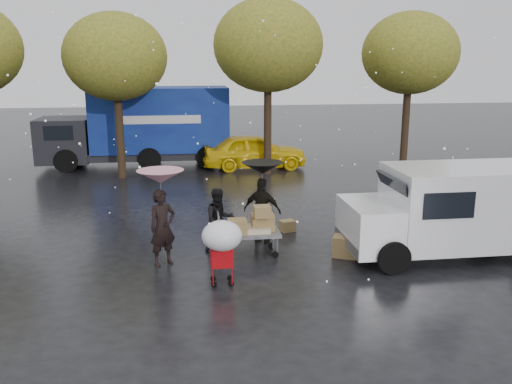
{
  "coord_description": "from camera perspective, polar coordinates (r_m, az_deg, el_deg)",
  "views": [
    {
      "loc": [
        -1.08,
        -12.16,
        4.68
      ],
      "look_at": [
        0.76,
        1.0,
        1.43
      ],
      "focal_mm": 38.0,
      "sensor_mm": 36.0,
      "label": 1
    }
  ],
  "objects": [
    {
      "name": "umbrella_pink",
      "position": [
        12.45,
        -10.03,
        1.58
      ],
      "size": [
        1.07,
        1.07,
        2.26
      ],
      "color": "#4C4C4C",
      "rests_on": "ground"
    },
    {
      "name": "box_ground_far",
      "position": [
        15.22,
        3.31,
        -3.57
      ],
      "size": [
        0.48,
        0.42,
        0.31
      ],
      "primitive_type": "cube",
      "rotation": [
        0.0,
        0.0,
        0.32
      ],
      "color": "olive",
      "rests_on": "ground"
    },
    {
      "name": "ground",
      "position": [
        13.08,
        -2.71,
        -7.24
      ],
      "size": [
        90.0,
        90.0,
        0.0
      ],
      "primitive_type": "plane",
      "color": "black",
      "rests_on": "ground"
    },
    {
      "name": "vendor_cart",
      "position": [
        13.25,
        -0.38,
        -3.62
      ],
      "size": [
        1.52,
        0.8,
        1.27
      ],
      "color": "slate",
      "rests_on": "ground"
    },
    {
      "name": "blue_truck",
      "position": [
        24.93,
        -11.91,
        6.72
      ],
      "size": [
        8.3,
        2.6,
        3.5
      ],
      "color": "navy",
      "rests_on": "ground"
    },
    {
      "name": "person_pink",
      "position": [
        12.75,
        -9.81,
        -3.7
      ],
      "size": [
        0.79,
        0.71,
        1.81
      ],
      "primitive_type": "imported",
      "rotation": [
        0.0,
        0.0,
        0.53
      ],
      "color": "black",
      "rests_on": "ground"
    },
    {
      "name": "person_middle",
      "position": [
        13.53,
        -3.88,
        -2.96
      ],
      "size": [
        0.9,
        0.77,
        1.59
      ],
      "primitive_type": "imported",
      "rotation": [
        0.0,
        0.0,
        0.24
      ],
      "color": "black",
      "rests_on": "ground"
    },
    {
      "name": "yellow_taxi",
      "position": [
        23.86,
        -0.17,
        4.32
      ],
      "size": [
        4.58,
        1.96,
        1.54
      ],
      "primitive_type": "imported",
      "rotation": [
        0.0,
        0.0,
        1.6
      ],
      "color": "yellow",
      "rests_on": "ground"
    },
    {
      "name": "tree_row",
      "position": [
        22.17,
        -6.57,
        14.55
      ],
      "size": [
        21.6,
        4.4,
        7.12
      ],
      "color": "black",
      "rests_on": "ground"
    },
    {
      "name": "shopping_cart",
      "position": [
        11.29,
        -3.61,
        -4.97
      ],
      "size": [
        0.84,
        0.84,
        1.46
      ],
      "color": "red",
      "rests_on": "ground"
    },
    {
      "name": "white_van",
      "position": [
        13.92,
        19.9,
        -1.74
      ],
      "size": [
        4.91,
        2.18,
        2.2
      ],
      "color": "silver",
      "rests_on": "ground"
    },
    {
      "name": "umbrella_black",
      "position": [
        13.81,
        0.67,
        2.53
      ],
      "size": [
        1.07,
        1.07,
        2.15
      ],
      "color": "#4C4C4C",
      "rests_on": "ground"
    },
    {
      "name": "person_black",
      "position": [
        14.08,
        0.66,
        -1.98
      ],
      "size": [
        1.09,
        0.85,
        1.73
      ],
      "primitive_type": "imported",
      "rotation": [
        0.0,
        0.0,
        2.65
      ],
      "color": "black",
      "rests_on": "ground"
    },
    {
      "name": "box_ground_near",
      "position": [
        13.45,
        9.34,
        -5.66
      ],
      "size": [
        0.7,
        0.64,
        0.51
      ],
      "primitive_type": "cube",
      "rotation": [
        0.0,
        0.0,
        -0.42
      ],
      "color": "olive",
      "rests_on": "ground"
    }
  ]
}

